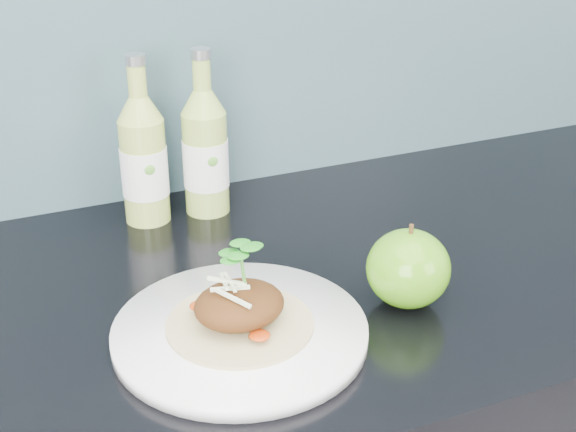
% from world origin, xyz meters
% --- Properties ---
extents(dinner_plate, '(0.28, 0.28, 0.02)m').
position_xyz_m(dinner_plate, '(-0.06, 1.59, 0.91)').
color(dinner_plate, white).
rests_on(dinner_plate, kitchen_counter).
extents(pork_taco, '(0.15, 0.15, 0.10)m').
position_xyz_m(pork_taco, '(-0.06, 1.59, 0.94)').
color(pork_taco, tan).
rests_on(pork_taco, dinner_plate).
extents(green_apple, '(0.12, 0.12, 0.10)m').
position_xyz_m(green_apple, '(0.14, 1.58, 0.94)').
color(green_apple, '#3F7E0D').
rests_on(green_apple, kitchen_counter).
extents(cider_bottle_left, '(0.08, 0.08, 0.23)m').
position_xyz_m(cider_bottle_left, '(-0.07, 1.91, 0.99)').
color(cider_bottle_left, '#A5B94D').
rests_on(cider_bottle_left, kitchen_counter).
extents(cider_bottle_right, '(0.06, 0.06, 0.23)m').
position_xyz_m(cider_bottle_right, '(0.01, 1.90, 0.99)').
color(cider_bottle_right, '#9DB84D').
rests_on(cider_bottle_right, kitchen_counter).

